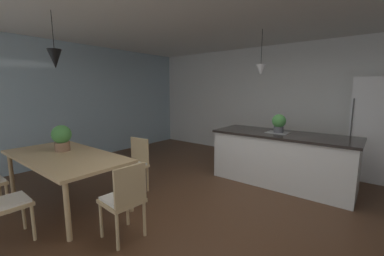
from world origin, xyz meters
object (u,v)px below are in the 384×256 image
Objects in this scene: kitchen_island at (282,158)px; vase_on_dining_table at (63,143)px; potted_plant_on_island at (279,123)px; refrigerator at (373,129)px; chair_near_right at (1,202)px; chair_far_right at (134,163)px; chair_kitchen_end at (124,198)px; dining_table at (65,159)px; potted_plant_on_table at (62,137)px.

vase_on_dining_table reaches higher than kitchen_island.
vase_on_dining_table is at bearing -132.69° from potted_plant_on_island.
chair_near_right is at bearing -121.30° from refrigerator.
chair_far_right is 4.34m from refrigerator.
chair_kitchen_end is at bearing -4.04° from vase_on_dining_table.
chair_kitchen_end is 2.89m from potted_plant_on_island.
potted_plant_on_island reaches higher than vase_on_dining_table.
refrigerator is 5.65× the size of potted_plant_on_island.
chair_kitchen_end is 3.81× the size of vase_on_dining_table.
refrigerator is (3.42, 4.00, 0.27)m from dining_table.
kitchen_island is (1.74, 3.59, -0.01)m from chair_near_right.
chair_near_right is at bearing -137.28° from chair_kitchen_end.
chair_far_right is 1.16m from potted_plant_on_table.
dining_table is at bearing -22.37° from vase_on_dining_table.
chair_kitchen_end is at bearing -3.30° from potted_plant_on_table.
refrigerator reaches higher than vase_on_dining_table.
chair_kitchen_end is 0.46× the size of refrigerator.
refrigerator is 5.37m from vase_on_dining_table.
chair_near_right is 0.46× the size of refrigerator.
chair_near_right reaches higher than dining_table.
chair_kitchen_end and chair_near_right have the same top height.
chair_near_right is at bearing -115.91° from kitchen_island.
potted_plant_on_island is (1.66, 3.59, 0.61)m from chair_near_right.
chair_kitchen_end is at bearing -116.82° from refrigerator.
kitchen_island is 7.04× the size of potted_plant_on_island.
kitchen_island is at bearing 46.35° from vase_on_dining_table.
vase_on_dining_table reaches higher than chair_near_right.
refrigerator is at bearing 44.58° from potted_plant_on_island.
potted_plant_on_island is at bearing 47.73° from potted_plant_on_table.
potted_plant_on_island reaches higher than potted_plant_on_table.
potted_plant_on_island is at bearing -135.42° from refrigerator.
potted_plant_on_island is 0.84× the size of potted_plant_on_table.
vase_on_dining_table reaches higher than chair_far_right.
refrigerator reaches higher than potted_plant_on_island.
kitchen_island reaches higher than dining_table.
chair_kitchen_end is 1.73m from potted_plant_on_table.
refrigerator reaches higher than chair_near_right.
potted_plant_on_table is (-3.69, -3.91, 0.00)m from refrigerator.
potted_plant_on_island is at bearing 65.16° from chair_near_right.
chair_near_right is 2.19× the size of potted_plant_on_table.
refrigerator is 8.21× the size of vase_on_dining_table.
kitchen_island is 10.23× the size of vase_on_dining_table.
potted_plant_on_island reaches higher than dining_table.
potted_plant_on_table is 1.74× the size of vase_on_dining_table.
vase_on_dining_table is at bearing 123.54° from potted_plant_on_table.
potted_plant_on_table is at bearing 127.10° from chair_near_right.
chair_near_right is 3.99m from kitchen_island.
potted_plant_on_table reaches higher than vase_on_dining_table.
potted_plant_on_island is at bearing 75.10° from chair_kitchen_end.
dining_table is at bearing -117.83° from chair_far_right.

